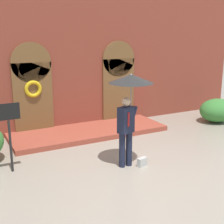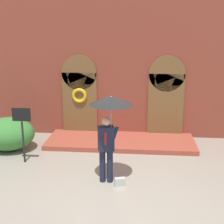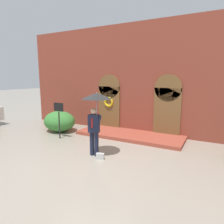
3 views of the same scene
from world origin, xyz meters
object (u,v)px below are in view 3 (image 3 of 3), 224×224
at_px(person_with_umbrella, 96,105).
at_px(sign_post, 59,115).
at_px(handbag, 100,156).
at_px(shrub_left, 60,121).

height_order(person_with_umbrella, sign_post, person_with_umbrella).
height_order(handbag, sign_post, sign_post).
distance_m(person_with_umbrella, sign_post, 3.01).
bearing_deg(person_with_umbrella, handbag, -35.19).
relative_size(handbag, shrub_left, 0.16).
bearing_deg(person_with_umbrella, sign_post, 159.68).
height_order(handbag, shrub_left, shrub_left).
xyz_separation_m(handbag, shrub_left, (-3.91, 2.19, 0.44)).
distance_m(person_with_umbrella, shrub_left, 4.36).
height_order(person_with_umbrella, handbag, person_with_umbrella).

